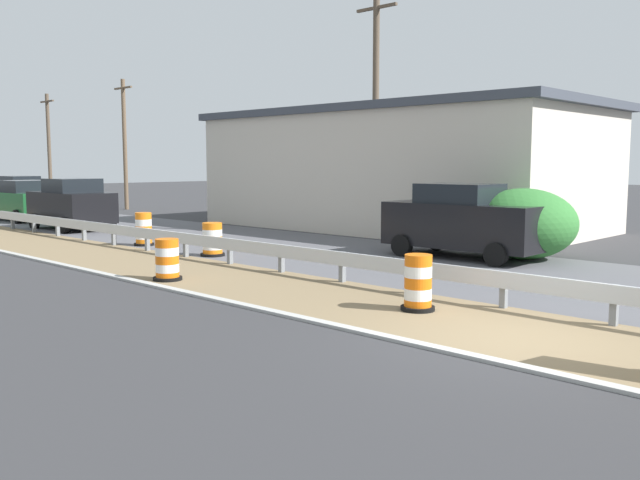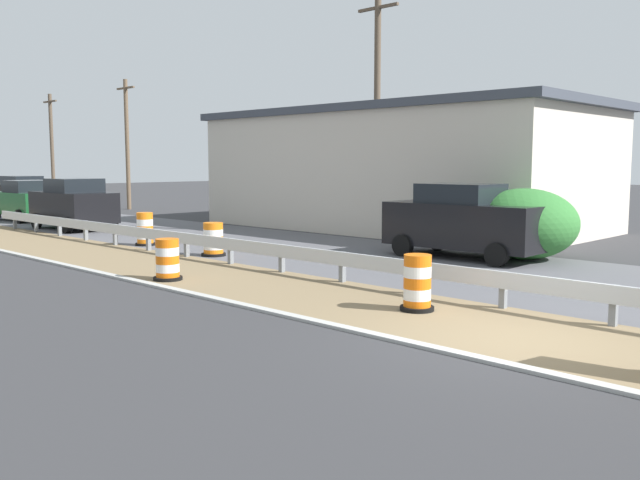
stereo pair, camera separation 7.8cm
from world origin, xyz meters
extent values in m
plane|color=#333335|center=(0.00, 0.00, 0.00)|extent=(160.00, 160.00, 0.00)
cube|color=#7F6B4C|center=(0.49, 0.00, 0.00)|extent=(3.38, 120.00, 0.01)
cube|color=#ADADA8|center=(-1.30, 0.00, 0.00)|extent=(0.20, 120.00, 0.11)
cube|color=slate|center=(2.01, -0.77, 0.35)|extent=(0.12, 0.12, 0.70)
cube|color=slate|center=(2.01, 1.26, 0.35)|extent=(0.12, 0.12, 0.70)
cube|color=slate|center=(2.01, 3.30, 0.35)|extent=(0.12, 0.12, 0.70)
cube|color=slate|center=(2.01, 5.33, 0.35)|extent=(0.12, 0.12, 0.70)
cube|color=slate|center=(2.01, 7.37, 0.35)|extent=(0.12, 0.12, 0.70)
cube|color=slate|center=(2.01, 9.41, 0.35)|extent=(0.12, 0.12, 0.70)
cube|color=slate|center=(2.01, 11.44, 0.35)|extent=(0.12, 0.12, 0.70)
cube|color=slate|center=(2.01, 13.48, 0.35)|extent=(0.12, 0.12, 0.70)
cube|color=slate|center=(2.01, 15.52, 0.35)|extent=(0.12, 0.12, 0.70)
cube|color=slate|center=(2.01, 17.55, 0.35)|extent=(0.12, 0.12, 0.70)
cube|color=slate|center=(2.01, 19.59, 0.35)|extent=(0.12, 0.12, 0.70)
cube|color=slate|center=(2.01, 21.62, 0.35)|extent=(0.12, 0.12, 0.70)
cube|color=slate|center=(2.01, 23.66, 0.35)|extent=(0.12, 0.12, 0.70)
cylinder|color=orange|center=(0.72, 2.30, 0.10)|extent=(0.51, 0.51, 0.21)
cylinder|color=white|center=(0.72, 2.30, 0.31)|extent=(0.51, 0.51, 0.21)
cylinder|color=orange|center=(0.72, 2.30, 0.52)|extent=(0.51, 0.51, 0.21)
cylinder|color=white|center=(0.72, 2.30, 0.73)|extent=(0.51, 0.51, 0.21)
cylinder|color=orange|center=(0.72, 2.30, 0.94)|extent=(0.51, 0.51, 0.21)
cylinder|color=black|center=(0.72, 2.30, 0.04)|extent=(0.64, 0.64, 0.08)
cylinder|color=orange|center=(-0.62, 8.44, 0.10)|extent=(0.54, 0.54, 0.19)
cylinder|color=white|center=(-0.62, 8.44, 0.29)|extent=(0.54, 0.54, 0.19)
cylinder|color=orange|center=(-0.62, 8.44, 0.49)|extent=(0.54, 0.54, 0.19)
cylinder|color=white|center=(-0.62, 8.44, 0.68)|extent=(0.54, 0.54, 0.19)
cylinder|color=orange|center=(-0.62, 8.44, 0.87)|extent=(0.54, 0.54, 0.19)
cylinder|color=black|center=(-0.62, 8.44, 0.04)|extent=(0.67, 0.67, 0.08)
cylinder|color=orange|center=(2.67, 11.03, 0.10)|extent=(0.58, 0.58, 0.20)
cylinder|color=white|center=(2.67, 11.03, 0.29)|extent=(0.58, 0.58, 0.20)
cylinder|color=orange|center=(2.67, 11.03, 0.49)|extent=(0.58, 0.58, 0.20)
cylinder|color=white|center=(2.67, 11.03, 0.69)|extent=(0.58, 0.58, 0.20)
cylinder|color=orange|center=(2.67, 11.03, 0.88)|extent=(0.58, 0.58, 0.20)
cylinder|color=black|center=(2.67, 11.03, 0.04)|extent=(0.72, 0.72, 0.08)
cylinder|color=orange|center=(2.66, 14.73, 0.11)|extent=(0.53, 0.53, 0.22)
cylinder|color=white|center=(2.66, 14.73, 0.33)|extent=(0.53, 0.53, 0.22)
cylinder|color=orange|center=(2.66, 14.73, 0.55)|extent=(0.53, 0.53, 0.22)
cylinder|color=white|center=(2.66, 14.73, 0.77)|extent=(0.53, 0.53, 0.22)
cylinder|color=orange|center=(2.66, 14.73, 0.98)|extent=(0.53, 0.53, 0.22)
cylinder|color=black|center=(2.66, 14.73, 0.04)|extent=(0.66, 0.66, 0.08)
cube|color=black|center=(3.63, 21.74, 0.93)|extent=(1.97, 4.20, 1.21)
cube|color=black|center=(3.63, 21.57, 1.81)|extent=(1.76, 1.94, 0.56)
cylinder|color=black|center=(2.68, 23.12, 0.32)|extent=(0.22, 0.64, 0.64)
cylinder|color=black|center=(4.61, 23.11, 0.32)|extent=(0.22, 0.64, 0.64)
cylinder|color=black|center=(2.65, 20.37, 0.32)|extent=(0.22, 0.64, 0.64)
cylinder|color=black|center=(4.59, 20.35, 0.32)|extent=(0.22, 0.64, 0.64)
cube|color=black|center=(7.42, 5.47, 0.95)|extent=(1.93, 4.63, 1.25)
cube|color=black|center=(7.42, 5.65, 1.85)|extent=(1.70, 2.14, 0.56)
cylinder|color=black|center=(8.37, 3.96, 0.32)|extent=(0.23, 0.64, 0.64)
cylinder|color=black|center=(6.52, 3.94, 0.32)|extent=(0.23, 0.64, 0.64)
cylinder|color=black|center=(8.33, 7.00, 0.32)|extent=(0.23, 0.64, 0.64)
cylinder|color=black|center=(6.47, 6.97, 0.32)|extent=(0.23, 0.64, 0.64)
cube|color=#195128|center=(4.12, 27.34, 0.84)|extent=(1.98, 4.08, 1.03)
cube|color=black|center=(4.12, 27.18, 1.63)|extent=(1.76, 1.88, 0.56)
cylinder|color=black|center=(5.07, 28.69, 0.32)|extent=(0.23, 0.64, 0.64)
cylinder|color=black|center=(3.16, 25.99, 0.32)|extent=(0.23, 0.64, 0.64)
cylinder|color=black|center=(5.10, 26.01, 0.32)|extent=(0.23, 0.64, 0.64)
cube|color=black|center=(7.15, 35.05, 0.87)|extent=(1.96, 4.73, 1.09)
cube|color=black|center=(7.14, 35.24, 1.69)|extent=(1.70, 2.20, 0.56)
cylinder|color=black|center=(8.10, 33.53, 0.32)|extent=(0.24, 0.65, 0.64)
cylinder|color=black|center=(6.28, 33.48, 0.32)|extent=(0.24, 0.65, 0.64)
cylinder|color=black|center=(8.01, 36.62, 0.32)|extent=(0.24, 0.65, 0.64)
cube|color=beige|center=(13.57, 12.47, 2.32)|extent=(8.08, 15.84, 4.64)
cube|color=#3D424C|center=(13.57, 12.47, 4.79)|extent=(8.41, 16.47, 0.30)
cylinder|color=brown|center=(10.24, 11.07, 4.40)|extent=(0.24, 0.24, 8.80)
cube|color=brown|center=(10.24, 11.07, 8.30)|extent=(0.12, 1.80, 0.10)
cylinder|color=brown|center=(11.60, 30.96, 3.77)|extent=(0.24, 0.24, 7.55)
cube|color=brown|center=(11.60, 30.96, 7.05)|extent=(0.12, 1.80, 0.10)
cylinder|color=brown|center=(11.37, 40.31, 3.67)|extent=(0.24, 0.24, 7.34)
cube|color=brown|center=(11.37, 40.31, 6.84)|extent=(0.12, 1.80, 0.10)
ellipsoid|color=#337533|center=(8.38, 4.15, 1.01)|extent=(3.00, 3.00, 2.01)
camera|label=1|loc=(-9.47, -4.91, 2.71)|focal=38.13mm
camera|label=2|loc=(-9.42, -4.97, 2.71)|focal=38.13mm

